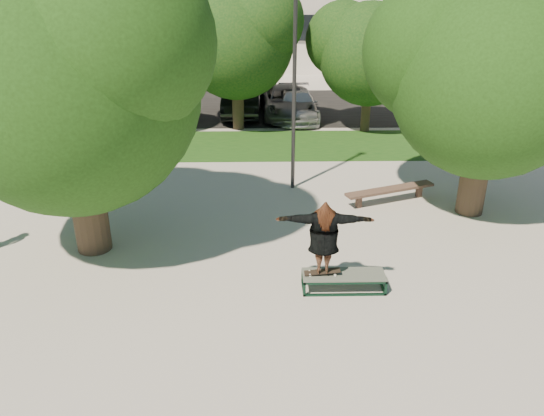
{
  "coord_description": "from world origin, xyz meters",
  "views": [
    {
      "loc": [
        0.02,
        -10.84,
        6.42
      ],
      "look_at": [
        0.25,
        0.6,
        1.26
      ],
      "focal_mm": 35.0,
      "sensor_mm": 36.0,
      "label": 1
    }
  ],
  "objects_px": {
    "car_silver_a": "(165,104)",
    "car_dark": "(241,97)",
    "tree_right": "(488,68)",
    "grind_box": "(343,281)",
    "lamppost": "(294,90)",
    "car_grey": "(287,102)",
    "tree_left": "(65,69)",
    "car_silver_b": "(297,105)",
    "bench": "(390,190)"
  },
  "relations": [
    {
      "from": "tree_left",
      "to": "car_grey",
      "type": "bearing_deg",
      "value": 66.96
    },
    {
      "from": "bench",
      "to": "car_silver_a",
      "type": "height_order",
      "value": "car_silver_a"
    },
    {
      "from": "tree_right",
      "to": "car_grey",
      "type": "relative_size",
      "value": 1.29
    },
    {
      "from": "car_silver_b",
      "to": "lamppost",
      "type": "bearing_deg",
      "value": -95.72
    },
    {
      "from": "car_silver_b",
      "to": "car_dark",
      "type": "bearing_deg",
      "value": 157.95
    },
    {
      "from": "lamppost",
      "to": "car_silver_b",
      "type": "relative_size",
      "value": 1.36
    },
    {
      "from": "grind_box",
      "to": "car_grey",
      "type": "distance_m",
      "value": 15.04
    },
    {
      "from": "lamppost",
      "to": "car_silver_a",
      "type": "xyz_separation_m",
      "value": [
        -5.44,
        8.5,
        -2.38
      ]
    },
    {
      "from": "car_silver_a",
      "to": "grind_box",
      "type": "bearing_deg",
      "value": -69.24
    },
    {
      "from": "lamppost",
      "to": "bench",
      "type": "xyz_separation_m",
      "value": [
        2.86,
        -1.23,
        -2.78
      ]
    },
    {
      "from": "grind_box",
      "to": "car_silver_a",
      "type": "distance_m",
      "value": 15.76
    },
    {
      "from": "tree_right",
      "to": "car_silver_b",
      "type": "height_order",
      "value": "tree_right"
    },
    {
      "from": "tree_right",
      "to": "grind_box",
      "type": "height_order",
      "value": "tree_right"
    },
    {
      "from": "grind_box",
      "to": "car_silver_b",
      "type": "height_order",
      "value": "car_silver_b"
    },
    {
      "from": "tree_left",
      "to": "car_silver_b",
      "type": "height_order",
      "value": "tree_left"
    },
    {
      "from": "tree_right",
      "to": "grind_box",
      "type": "bearing_deg",
      "value": -135.57
    },
    {
      "from": "tree_left",
      "to": "car_dark",
      "type": "distance_m",
      "value": 14.46
    },
    {
      "from": "tree_right",
      "to": "bench",
      "type": "relative_size",
      "value": 2.28
    },
    {
      "from": "tree_left",
      "to": "car_silver_b",
      "type": "xyz_separation_m",
      "value": [
        5.97,
        12.6,
        -3.77
      ]
    },
    {
      "from": "car_silver_a",
      "to": "bench",
      "type": "bearing_deg",
      "value": -52.04
    },
    {
      "from": "tree_right",
      "to": "car_grey",
      "type": "bearing_deg",
      "value": 113.18
    },
    {
      "from": "car_silver_a",
      "to": "car_grey",
      "type": "height_order",
      "value": "car_silver_a"
    },
    {
      "from": "car_dark",
      "to": "car_silver_b",
      "type": "height_order",
      "value": "car_dark"
    },
    {
      "from": "car_silver_a",
      "to": "car_dark",
      "type": "distance_m",
      "value": 3.68
    },
    {
      "from": "car_grey",
      "to": "tree_left",
      "type": "bearing_deg",
      "value": -116.59
    },
    {
      "from": "tree_left",
      "to": "bench",
      "type": "bearing_deg",
      "value": 18.18
    },
    {
      "from": "car_silver_a",
      "to": "car_dark",
      "type": "relative_size",
      "value": 0.92
    },
    {
      "from": "car_silver_b",
      "to": "grind_box",
      "type": "bearing_deg",
      "value": -90.86
    },
    {
      "from": "tree_left",
      "to": "car_grey",
      "type": "xyz_separation_m",
      "value": [
        5.51,
        12.96,
        -3.72
      ]
    },
    {
      "from": "tree_left",
      "to": "car_silver_b",
      "type": "distance_m",
      "value": 14.44
    },
    {
      "from": "grind_box",
      "to": "car_dark",
      "type": "xyz_separation_m",
      "value": [
        -2.74,
        15.66,
        0.63
      ]
    },
    {
      "from": "car_silver_a",
      "to": "car_dark",
      "type": "xyz_separation_m",
      "value": [
        3.48,
        1.19,
        0.04
      ]
    },
    {
      "from": "car_silver_a",
      "to": "tree_right",
      "type": "bearing_deg",
      "value": -47.66
    },
    {
      "from": "grind_box",
      "to": "car_grey",
      "type": "height_order",
      "value": "car_grey"
    },
    {
      "from": "grind_box",
      "to": "car_silver_b",
      "type": "distance_m",
      "value": 14.67
    },
    {
      "from": "tree_left",
      "to": "grind_box",
      "type": "distance_m",
      "value": 7.69
    },
    {
      "from": "bench",
      "to": "car_dark",
      "type": "distance_m",
      "value": 11.95
    },
    {
      "from": "lamppost",
      "to": "car_silver_a",
      "type": "bearing_deg",
      "value": 122.61
    },
    {
      "from": "tree_left",
      "to": "lamppost",
      "type": "xyz_separation_m",
      "value": [
        5.29,
        3.91,
        -1.27
      ]
    },
    {
      "from": "grind_box",
      "to": "tree_right",
      "type": "bearing_deg",
      "value": 44.43
    },
    {
      "from": "lamppost",
      "to": "grind_box",
      "type": "height_order",
      "value": "lamppost"
    },
    {
      "from": "car_silver_a",
      "to": "lamppost",
      "type": "bearing_deg",
      "value": -59.89
    },
    {
      "from": "tree_left",
      "to": "car_grey",
      "type": "height_order",
      "value": "tree_left"
    },
    {
      "from": "grind_box",
      "to": "car_dark",
      "type": "height_order",
      "value": "car_dark"
    },
    {
      "from": "car_silver_a",
      "to": "car_grey",
      "type": "xyz_separation_m",
      "value": [
        5.66,
        0.55,
        -0.07
      ]
    },
    {
      "from": "lamppost",
      "to": "car_grey",
      "type": "distance_m",
      "value": 9.38
    },
    {
      "from": "lamppost",
      "to": "car_dark",
      "type": "relative_size",
      "value": 1.23
    },
    {
      "from": "car_silver_a",
      "to": "car_grey",
      "type": "bearing_deg",
      "value": 3.09
    },
    {
      "from": "bench",
      "to": "tree_right",
      "type": "bearing_deg",
      "value": -39.23
    },
    {
      "from": "car_dark",
      "to": "car_silver_b",
      "type": "relative_size",
      "value": 1.1
    }
  ]
}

